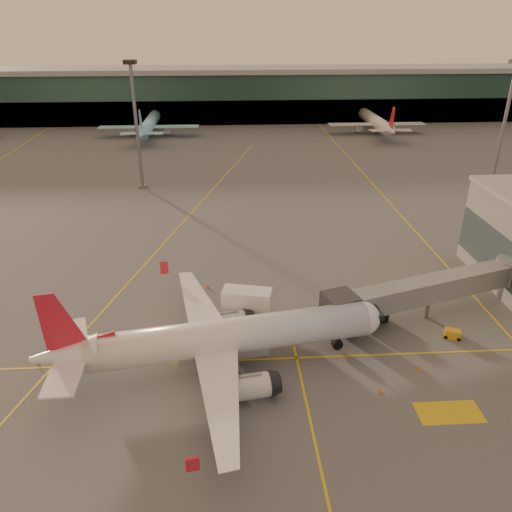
{
  "coord_description": "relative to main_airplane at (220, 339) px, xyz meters",
  "views": [
    {
      "loc": [
        -2.03,
        -38.14,
        33.09
      ],
      "look_at": [
        1.56,
        20.14,
        5.0
      ],
      "focal_mm": 35.0,
      "sensor_mm": 36.0,
      "label": 1
    }
  ],
  "objects": [
    {
      "name": "mast_east_near",
      "position": [
        58.09,
        57.99,
        11.35
      ],
      "size": [
        2.4,
        2.4,
        25.6
      ],
      "color": "slate",
      "rests_on": "ground"
    },
    {
      "name": "terminal",
      "position": [
        3.09,
        137.78,
        5.25
      ],
      "size": [
        400.0,
        20.0,
        17.6
      ],
      "color": "#19382D",
      "rests_on": "ground"
    },
    {
      "name": "cone_nose",
      "position": [
        20.46,
        -1.92,
        -3.24
      ],
      "size": [
        0.44,
        0.44,
        0.55
      ],
      "color": "#E55A0C",
      "rests_on": "ground"
    },
    {
      "name": "distant_aircraft_row",
      "position": [
        -17.91,
        113.99,
        -3.51
      ],
      "size": [
        290.0,
        34.0,
        13.0
      ],
      "color": "#8DDBEB",
      "rests_on": "ground"
    },
    {
      "name": "jet_bridge",
      "position": [
        26.25,
        8.51,
        0.26
      ],
      "size": [
        28.16,
        11.71,
        5.5
      ],
      "color": "slate",
      "rests_on": "ground"
    },
    {
      "name": "ground",
      "position": [
        3.09,
        -4.01,
        -3.51
      ],
      "size": [
        600.0,
        600.0,
        0.0
      ],
      "primitive_type": "plane",
      "color": "#4C4F54",
      "rests_on": "ground"
    },
    {
      "name": "cone_wing_left",
      "position": [
        -1.85,
        16.97,
        -3.25
      ],
      "size": [
        0.41,
        0.41,
        0.52
      ],
      "color": "#E55A0C",
      "rests_on": "ground"
    },
    {
      "name": "gpu_cart",
      "position": [
        26.32,
        3.62,
        -3.0
      ],
      "size": [
        2.06,
        1.66,
        1.05
      ],
      "rotation": [
        0.0,
        0.0,
        -0.38
      ],
      "color": "#C39118",
      "rests_on": "ground"
    },
    {
      "name": "taxi_markings",
      "position": [
        -4.23,
        40.48,
        -3.5
      ],
      "size": [
        100.12,
        173.0,
        0.01
      ],
      "color": "gold",
      "rests_on": "ground"
    },
    {
      "name": "catering_truck",
      "position": [
        3.17,
        8.23,
        -0.99
      ],
      "size": [
        6.11,
        3.71,
        4.42
      ],
      "rotation": [
        0.0,
        0.0,
        -0.23
      ],
      "color": "#BA411A",
      "rests_on": "ground"
    },
    {
      "name": "pushback_tug",
      "position": [
        17.92,
        7.53,
        -2.71
      ],
      "size": [
        4.3,
        3.22,
        1.97
      ],
      "rotation": [
        0.0,
        0.0,
        0.35
      ],
      "color": "black",
      "rests_on": "ground"
    },
    {
      "name": "mast_west_near",
      "position": [
        -16.91,
        61.99,
        11.35
      ],
      "size": [
        2.4,
        2.4,
        25.6
      ],
      "color": "slate",
      "rests_on": "ground"
    },
    {
      "name": "cone_tail",
      "position": [
        -19.32,
        1.69,
        -3.28
      ],
      "size": [
        0.38,
        0.38,
        0.48
      ],
      "color": "#E55A0C",
      "rests_on": "ground"
    },
    {
      "name": "cone_fwd",
      "position": [
        15.43,
        -5.06,
        -3.25
      ],
      "size": [
        0.42,
        0.42,
        0.53
      ],
      "color": "#E55A0C",
      "rests_on": "ground"
    },
    {
      "name": "main_airplane",
      "position": [
        0.0,
        0.0,
        0.0
      ],
      "size": [
        35.67,
        32.33,
        10.8
      ],
      "rotation": [
        0.0,
        0.0,
        0.17
      ],
      "color": "silver",
      "rests_on": "ground"
    }
  ]
}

